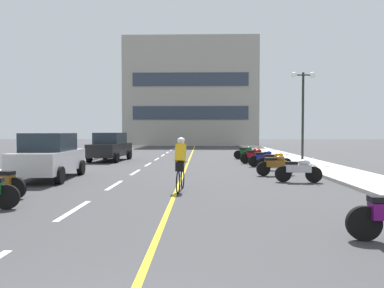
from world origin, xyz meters
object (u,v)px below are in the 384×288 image
object	(u,v)px
motorcycle_3	(299,170)
motorcycle_8	(254,154)
motorcycle_6	(264,158)
motorcycle_9	(246,152)
parked_car_mid	(110,147)
motorcycle_5	(275,161)
street_lamp_mid	(303,96)
motorcycle_7	(255,156)
cyclist_rider	(180,163)
motorcycle_4	(276,165)
parked_car_near	(49,156)

from	to	relation	value
motorcycle_3	motorcycle_8	xyz separation A→B (m)	(-0.25, 9.32, 0.00)
motorcycle_6	motorcycle_9	size ratio (longest dim) A/B	1.00
parked_car_mid	motorcycle_5	world-z (taller)	parked_car_mid
motorcycle_5	street_lamp_mid	bearing A→B (deg)	59.83
street_lamp_mid	motorcycle_3	world-z (taller)	street_lamp_mid
motorcycle_7	motorcycle_9	size ratio (longest dim) A/B	1.00
motorcycle_8	cyclist_rider	world-z (taller)	cyclist_rider
street_lamp_mid	motorcycle_3	distance (m)	9.71
motorcycle_4	motorcycle_9	world-z (taller)	same
parked_car_mid	motorcycle_9	distance (m)	9.16
motorcycle_6	motorcycle_8	bearing A→B (deg)	90.53
parked_car_mid	motorcycle_4	distance (m)	11.81
motorcycle_7	parked_car_mid	bearing A→B (deg)	168.76
street_lamp_mid	parked_car_mid	bearing A→B (deg)	175.41
street_lamp_mid	motorcycle_7	distance (m)	4.75
motorcycle_4	motorcycle_6	size ratio (longest dim) A/B	0.99
motorcycle_7	cyclist_rider	size ratio (longest dim) A/B	0.96
motorcycle_8	motorcycle_9	world-z (taller)	same
street_lamp_mid	parked_car_near	world-z (taller)	street_lamp_mid
motorcycle_4	motorcycle_5	distance (m)	2.18
motorcycle_5	motorcycle_9	bearing A→B (deg)	93.77
street_lamp_mid	motorcycle_3	bearing A→B (deg)	-106.67
motorcycle_6	cyclist_rider	xyz separation A→B (m)	(-4.04, -7.92, 0.41)
parked_car_near	motorcycle_9	size ratio (longest dim) A/B	2.52
parked_car_mid	motorcycle_3	world-z (taller)	parked_car_mid
motorcycle_3	motorcycle_6	bearing A→B (deg)	92.13
cyclist_rider	motorcycle_9	bearing A→B (deg)	74.25
motorcycle_4	motorcycle_6	distance (m)	3.88
motorcycle_8	cyclist_rider	bearing A→B (deg)	-109.49
parked_car_near	motorcycle_6	bearing A→B (deg)	29.20
motorcycle_6	motorcycle_5	bearing A→B (deg)	-83.06
parked_car_mid	motorcycle_8	xyz separation A→B (m)	(9.21, -0.31, -0.44)
motorcycle_3	cyclist_rider	distance (m)	4.73
motorcycle_5	cyclist_rider	size ratio (longest dim) A/B	0.96
cyclist_rider	motorcycle_4	bearing A→B (deg)	46.50
motorcycle_4	cyclist_rider	xyz separation A→B (m)	(-3.85, -4.05, 0.41)
motorcycle_5	motorcycle_7	size ratio (longest dim) A/B	0.99
street_lamp_mid	cyclist_rider	world-z (taller)	street_lamp_mid
motorcycle_4	motorcycle_5	world-z (taller)	same
parked_car_near	parked_car_mid	bearing A→B (deg)	89.17
motorcycle_5	motorcycle_8	size ratio (longest dim) A/B	0.99
parked_car_near	motorcycle_6	size ratio (longest dim) A/B	2.53
street_lamp_mid	motorcycle_9	xyz separation A→B (m)	(-3.08, 2.72, -3.56)
motorcycle_3	motorcycle_6	distance (m)	5.91
motorcycle_4	motorcycle_8	distance (m)	7.28
parked_car_near	motorcycle_4	size ratio (longest dim) A/B	2.56
motorcycle_5	motorcycle_6	distance (m)	1.74
motorcycle_7	motorcycle_8	xyz separation A→B (m)	(0.18, 1.49, 0.00)
motorcycle_6	motorcycle_4	bearing A→B (deg)	-92.90
parked_car_near	motorcycle_9	bearing A→B (deg)	49.62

